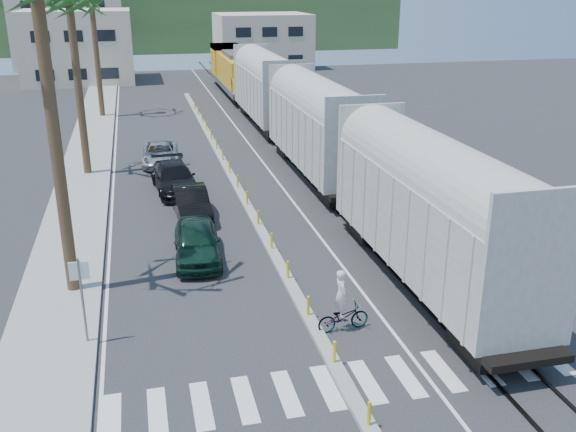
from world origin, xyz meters
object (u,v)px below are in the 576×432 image
object	(u,v)px
street_sign	(81,289)
car_lead	(197,242)
car_second	(191,203)
cyclist	(343,311)

from	to	relation	value
street_sign	car_lead	xyz separation A→B (m)	(4.13, 5.94, -1.18)
street_sign	car_second	size ratio (longest dim) A/B	0.66
car_lead	car_second	distance (m)	5.24
street_sign	car_lead	bearing A→B (deg)	55.22
car_lead	car_second	world-z (taller)	car_lead
car_second	cyclist	bearing A→B (deg)	-74.78
car_lead	street_sign	bearing A→B (deg)	-121.50
car_second	cyclist	world-z (taller)	cyclist
street_sign	car_lead	distance (m)	7.33
car_lead	cyclist	bearing A→B (deg)	-56.24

